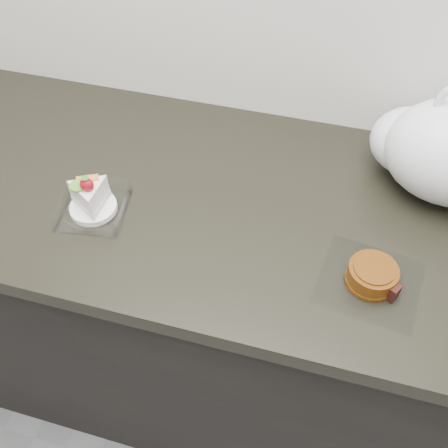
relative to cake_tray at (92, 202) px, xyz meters
name	(u,v)px	position (x,y,z in m)	size (l,w,h in m)	color
counter	(232,311)	(0.27, 0.11, -0.48)	(2.04, 0.64, 0.90)	black
cake_tray	(92,202)	(0.00, 0.00, 0.00)	(0.15, 0.15, 0.10)	white
mooncake_wrap	(372,277)	(0.56, -0.03, -0.01)	(0.20, 0.19, 0.04)	white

